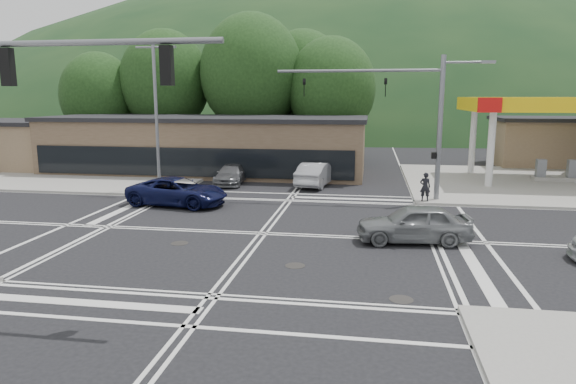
# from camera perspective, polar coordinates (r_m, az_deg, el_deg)

# --- Properties ---
(ground) EXTENTS (120.00, 120.00, 0.00)m
(ground) POSITION_cam_1_polar(r_m,az_deg,el_deg) (22.21, -2.82, -4.63)
(ground) COLOR black
(ground) RESTS_ON ground
(sidewalk_ne) EXTENTS (16.00, 16.00, 0.15)m
(sidewalk_ne) POSITION_cam_1_polar(r_m,az_deg,el_deg) (37.90, 25.15, 0.87)
(sidewalk_ne) COLOR gray
(sidewalk_ne) RESTS_ON ground
(sidewalk_nw) EXTENTS (16.00, 16.00, 0.15)m
(sidewalk_nw) POSITION_cam_1_polar(r_m,az_deg,el_deg) (41.29, -19.11, 2.02)
(sidewalk_nw) COLOR gray
(sidewalk_nw) RESTS_ON ground
(gas_station_canopy) EXTENTS (12.32, 8.34, 5.75)m
(gas_station_canopy) POSITION_cam_1_polar(r_m,az_deg,el_deg) (39.01, 28.17, 8.22)
(gas_station_canopy) COLOR silver
(gas_station_canopy) RESTS_ON ground
(convenience_store) EXTENTS (10.00, 6.00, 3.80)m
(convenience_store) POSITION_cam_1_polar(r_m,az_deg,el_deg) (48.66, 27.82, 4.77)
(convenience_store) COLOR #846B4F
(convenience_store) RESTS_ON ground
(commercial_row) EXTENTS (24.00, 8.00, 4.00)m
(commercial_row) POSITION_cam_1_polar(r_m,az_deg,el_deg) (40.13, -9.04, 5.01)
(commercial_row) COLOR brown
(commercial_row) RESTS_ON ground
(commercial_nw) EXTENTS (8.00, 7.00, 3.60)m
(commercial_nw) POSITION_cam_1_polar(r_m,az_deg,el_deg) (47.62, -27.72, 4.55)
(commercial_nw) COLOR #846B4F
(commercial_nw) RESTS_ON ground
(hill_north) EXTENTS (252.00, 126.00, 140.00)m
(hill_north) POSITION_cam_1_polar(r_m,az_deg,el_deg) (111.19, 6.90, 7.55)
(hill_north) COLOR #18371B
(hill_north) RESTS_ON ground
(tree_n_a) EXTENTS (8.00, 8.00, 11.75)m
(tree_n_a) POSITION_cam_1_polar(r_m,az_deg,el_deg) (48.62, -13.48, 11.88)
(tree_n_a) COLOR #382619
(tree_n_a) RESTS_ON ground
(tree_n_b) EXTENTS (9.00, 9.00, 12.98)m
(tree_n_b) POSITION_cam_1_polar(r_m,az_deg,el_deg) (46.20, -4.07, 13.03)
(tree_n_b) COLOR #382619
(tree_n_b) RESTS_ON ground
(tree_n_c) EXTENTS (7.60, 7.60, 10.87)m
(tree_n_c) POSITION_cam_1_polar(r_m,az_deg,el_deg) (45.09, 4.82, 11.43)
(tree_n_c) COLOR #382619
(tree_n_c) RESTS_ON ground
(tree_n_d) EXTENTS (6.80, 6.80, 9.76)m
(tree_n_d) POSITION_cam_1_polar(r_m,az_deg,el_deg) (50.31, -20.28, 9.99)
(tree_n_d) COLOR #382619
(tree_n_d) RESTS_ON ground
(tree_n_e) EXTENTS (8.40, 8.40, 11.98)m
(tree_n_e) POSITION_cam_1_polar(r_m,az_deg,el_deg) (49.39, 1.65, 12.14)
(tree_n_e) COLOR #382619
(tree_n_e) RESTS_ON ground
(streetlight_nw) EXTENTS (2.50, 0.25, 9.00)m
(streetlight_nw) POSITION_cam_1_polar(r_m,az_deg,el_deg) (32.63, -14.35, 8.92)
(streetlight_nw) COLOR slate
(streetlight_nw) RESTS_ON ground
(signal_mast_ne) EXTENTS (11.65, 0.30, 8.00)m
(signal_mast_ne) POSITION_cam_1_polar(r_m,az_deg,el_deg) (29.26, 14.16, 8.81)
(signal_mast_ne) COLOR slate
(signal_mast_ne) RESTS_ON ground
(car_blue_west) EXTENTS (5.71, 3.24, 1.50)m
(car_blue_west) POSITION_cam_1_polar(r_m,az_deg,el_deg) (28.36, -12.17, 0.06)
(car_blue_west) COLOR #0C1036
(car_blue_west) RESTS_ON ground
(car_grey_center) EXTENTS (4.72, 2.33, 1.55)m
(car_grey_center) POSITION_cam_1_polar(r_m,az_deg,el_deg) (21.34, 13.80, -3.41)
(car_grey_center) COLOR slate
(car_grey_center) RESTS_ON ground
(car_queue_a) EXTENTS (2.41, 4.97, 1.57)m
(car_queue_a) POSITION_cam_1_polar(r_m,az_deg,el_deg) (33.77, 3.14, 2.01)
(car_queue_a) COLOR #97999E
(car_queue_a) RESTS_ON ground
(car_queue_b) EXTENTS (1.86, 4.00, 1.33)m
(car_queue_b) POSITION_cam_1_polar(r_m,az_deg,el_deg) (35.50, 3.44, 2.23)
(car_queue_b) COLOR white
(car_queue_b) RESTS_ON ground
(car_northbound) EXTENTS (2.10, 4.50, 1.27)m
(car_northbound) POSITION_cam_1_polar(r_m,az_deg,el_deg) (34.69, -6.35, 1.94)
(car_northbound) COLOR #57595C
(car_northbound) RESTS_ON ground
(pedestrian) EXTENTS (0.60, 0.41, 1.59)m
(pedestrian) POSITION_cam_1_polar(r_m,az_deg,el_deg) (29.03, 14.99, 0.56)
(pedestrian) COLOR black
(pedestrian) RESTS_ON sidewalk_ne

